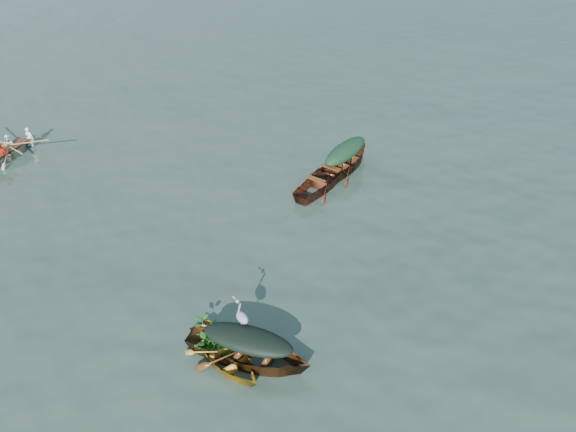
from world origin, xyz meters
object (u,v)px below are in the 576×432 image
Objects in this scene: heron at (242,322)px; rowed_boat at (9,158)px; green_tarp_boat at (344,170)px; yellow_dinghy at (226,361)px; dark_covered_boat at (249,360)px; open_wooden_boat at (323,187)px.

rowed_boat is at bearing 95.86° from heron.
green_tarp_boat is 4.82× the size of heron.
green_tarp_boat is 1.26× the size of rowed_boat.
dark_covered_boat is at bearing -37.29° from yellow_dinghy.
rowed_boat is at bearing 25.20° from open_wooden_boat.
green_tarp_boat is at bearing -89.38° from open_wooden_boat.
green_tarp_boat is 1.47m from open_wooden_boat.
yellow_dinghy is 8.07m from open_wooden_boat.
open_wooden_boat reaches higher than yellow_dinghy.
heron reaches higher than green_tarp_boat.
rowed_boat is at bearing 93.47° from yellow_dinghy.
open_wooden_boat reaches higher than rowed_boat.
open_wooden_boat is at bearing 4.42° from dark_covered_boat.
open_wooden_boat is at bearing 31.81° from yellow_dinghy.
green_tarp_boat reaches higher than dark_covered_boat.
dark_covered_boat is at bearing 153.68° from rowed_boat.
heron is at bearing 108.26° from open_wooden_boat.
dark_covered_boat is 0.88× the size of green_tarp_boat.
yellow_dinghy is 1.01m from heron.
dark_covered_boat reaches higher than yellow_dinghy.
yellow_dinghy is 0.82× the size of rowed_boat.
heron is (0.55, 0.07, 0.84)m from yellow_dinghy.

